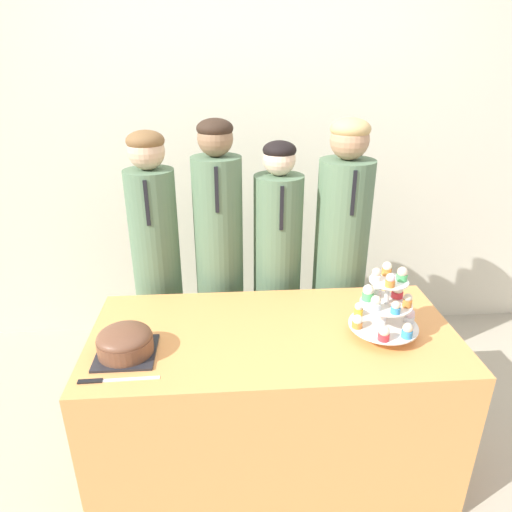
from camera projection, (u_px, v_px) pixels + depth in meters
The scene contains 9 objects.
wall_back at pixel (253, 136), 2.86m from camera, with size 9.00×0.06×2.70m.
table at pixel (272, 400), 2.08m from camera, with size 1.55×0.74×0.74m.
round_cake at pixel (125, 342), 1.77m from camera, with size 0.23×0.23×0.12m.
cake_knife at pixel (105, 381), 1.64m from camera, with size 0.29×0.02×0.01m.
cupcake_stand at pixel (386, 305), 1.85m from camera, with size 0.28×0.28×0.31m.
student_0 at pixel (158, 278), 2.42m from camera, with size 0.25×0.25×1.50m.
student_1 at pixel (220, 272), 2.44m from camera, with size 0.25×0.25×1.55m.
student_2 at pixel (277, 280), 2.48m from camera, with size 0.25×0.26×1.44m.
student_3 at pixel (339, 269), 2.48m from camera, with size 0.28×0.29×1.54m.
Camera 1 is at (-0.20, -1.27, 1.81)m, focal length 32.00 mm.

